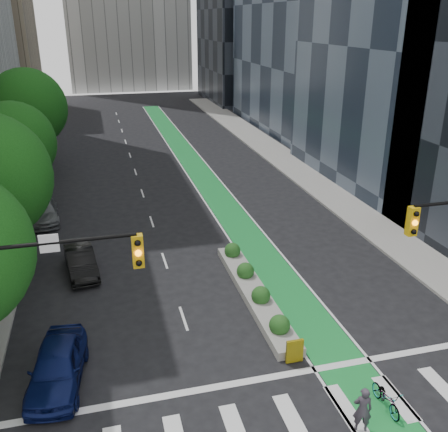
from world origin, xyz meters
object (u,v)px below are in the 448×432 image
parked_car_left_near (57,366)px  parked_car_left_mid (81,262)px  parked_car_left_far (43,212)px  bicycle (386,397)px  median_planter (254,290)px  cyclist (363,409)px

parked_car_left_near → parked_car_left_mid: size_ratio=1.12×
parked_car_left_mid → parked_car_left_far: 8.70m
bicycle → parked_car_left_near: bearing=158.9°
median_planter → bicycle: 8.63m
bicycle → parked_car_left_far: 24.88m
bicycle → parked_car_left_mid: size_ratio=0.42×
cyclist → parked_car_left_mid: bearing=-36.3°
median_planter → parked_car_left_far: parked_car_left_far is taller
bicycle → cyclist: cyclist is taller
bicycle → parked_car_left_near: size_ratio=0.37×
bicycle → parked_car_left_mid: bearing=128.3°
cyclist → parked_car_left_near: 10.96m
parked_car_left_near → parked_car_left_far: parked_car_left_near is taller
bicycle → parked_car_left_mid: (-10.37, 12.95, 0.22)m
median_planter → parked_car_left_mid: parked_car_left_mid is taller
parked_car_left_far → cyclist: bearing=-68.6°
parked_car_left_near → bicycle: bearing=-13.7°
parked_car_left_near → parked_car_left_mid: 8.78m
bicycle → parked_car_left_far: (-12.87, 21.29, 0.22)m
cyclist → parked_car_left_far: cyclist is taller
parked_car_left_near → parked_car_left_mid: bearing=91.9°
bicycle → parked_car_left_mid: 16.59m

